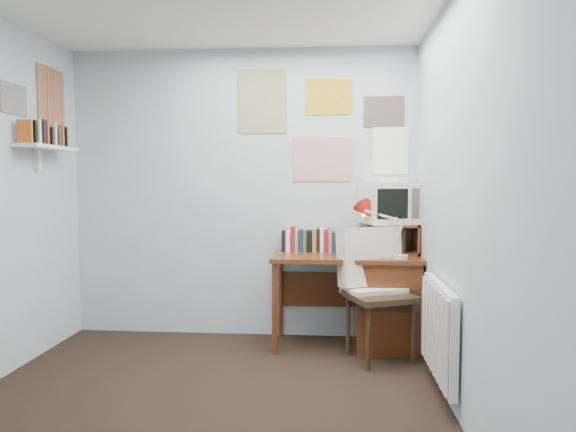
# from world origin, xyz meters

# --- Properties ---
(ground) EXTENTS (3.50, 3.50, 0.00)m
(ground) POSITION_xyz_m (0.00, 0.00, 0.00)
(ground) COLOR black
(ground) RESTS_ON ground
(back_wall) EXTENTS (3.00, 0.02, 2.50)m
(back_wall) POSITION_xyz_m (0.00, 1.75, 1.25)
(back_wall) COLOR #A3B1BA
(back_wall) RESTS_ON ground
(right_wall) EXTENTS (0.02, 3.50, 2.50)m
(right_wall) POSITION_xyz_m (1.50, 0.00, 1.25)
(right_wall) COLOR #A3B1BA
(right_wall) RESTS_ON ground
(desk) EXTENTS (1.20, 0.55, 0.76)m
(desk) POSITION_xyz_m (1.17, 1.48, 0.41)
(desk) COLOR #612E16
(desk) RESTS_ON ground
(desk_chair) EXTENTS (0.65, 0.63, 0.98)m
(desk_chair) POSITION_xyz_m (1.15, 1.18, 0.49)
(desk_chair) COLOR black
(desk_chair) RESTS_ON ground
(desk_lamp) EXTENTS (0.34, 0.31, 0.40)m
(desk_lamp) POSITION_xyz_m (1.32, 1.30, 0.96)
(desk_lamp) COLOR #AE190B
(desk_lamp) RESTS_ON desk
(tv_riser) EXTENTS (0.40, 0.30, 0.25)m
(tv_riser) POSITION_xyz_m (1.29, 1.59, 0.89)
(tv_riser) COLOR #612E16
(tv_riser) RESTS_ON desk
(crt_tv) EXTENTS (0.49, 0.47, 0.38)m
(crt_tv) POSITION_xyz_m (1.26, 1.61, 1.20)
(crt_tv) COLOR beige
(crt_tv) RESTS_ON tv_riser
(book_row) EXTENTS (0.60, 0.14, 0.22)m
(book_row) POSITION_xyz_m (0.66, 1.66, 0.87)
(book_row) COLOR #612E16
(book_row) RESTS_ON desk
(radiator) EXTENTS (0.09, 0.80, 0.60)m
(radiator) POSITION_xyz_m (1.46, 0.55, 0.42)
(radiator) COLOR white
(radiator) RESTS_ON right_wall
(wall_shelf) EXTENTS (0.20, 0.62, 0.24)m
(wall_shelf) POSITION_xyz_m (-1.40, 1.10, 1.62)
(wall_shelf) COLOR white
(wall_shelf) RESTS_ON left_wall
(posters_back) EXTENTS (1.20, 0.01, 0.90)m
(posters_back) POSITION_xyz_m (0.70, 1.74, 1.85)
(posters_back) COLOR white
(posters_back) RESTS_ON back_wall
(posters_left) EXTENTS (0.01, 0.70, 0.60)m
(posters_left) POSITION_xyz_m (-1.49, 1.10, 2.00)
(posters_left) COLOR white
(posters_left) RESTS_ON left_wall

